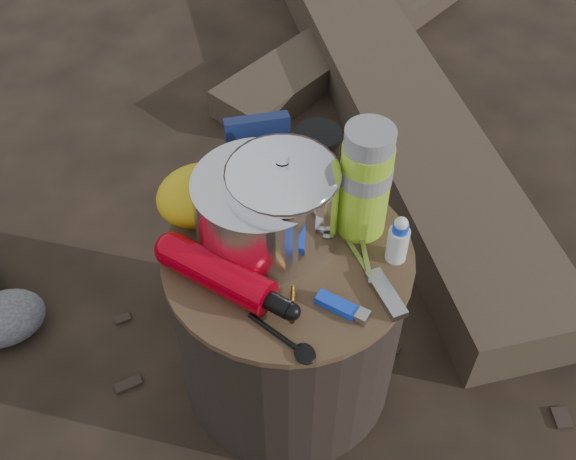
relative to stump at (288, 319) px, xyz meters
name	(u,v)px	position (x,y,z in m)	size (l,w,h in m)	color
ground	(288,371)	(0.00, 0.00, -0.21)	(60.00, 60.00, 0.00)	black
stump	(288,319)	(0.00, 0.00, 0.00)	(0.45, 0.45, 0.42)	black
log_main	(396,105)	(0.64, 0.68, -0.13)	(0.30, 1.80, 0.15)	#3C3024
log_small	(347,41)	(0.68, 1.09, -0.16)	(0.21, 1.13, 0.09)	#3C3024
foil_windscreen	(259,211)	(-0.03, 0.05, 0.28)	(0.23, 0.23, 0.14)	silver
camping_pot	(283,201)	(0.01, 0.04, 0.30)	(0.19, 0.19, 0.19)	white
fuel_bottle	(219,274)	(-0.14, -0.02, 0.24)	(0.06, 0.26, 0.06)	#B00011
thermos	(365,182)	(0.15, 0.01, 0.32)	(0.09, 0.09, 0.23)	#97CB24
travel_mug	(318,159)	(0.12, 0.15, 0.27)	(0.08, 0.08, 0.13)	black
stuff_sack	(199,195)	(-0.11, 0.15, 0.26)	(0.16, 0.13, 0.11)	gold
food_pouch	(259,153)	(0.02, 0.19, 0.29)	(0.12, 0.03, 0.15)	#121C46
lighter	(337,305)	(0.03, -0.14, 0.22)	(0.02, 0.09, 0.02)	blue
multitool	(386,294)	(0.12, -0.15, 0.22)	(0.03, 0.10, 0.01)	#A4A4A8
pot_grabber	(362,262)	(0.11, -0.07, 0.21)	(0.03, 0.12, 0.01)	#A4A4A8
spork	(276,333)	(-0.09, -0.15, 0.21)	(0.03, 0.13, 0.01)	black
squeeze_bottle	(398,241)	(0.17, -0.08, 0.25)	(0.04, 0.04, 0.09)	silver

